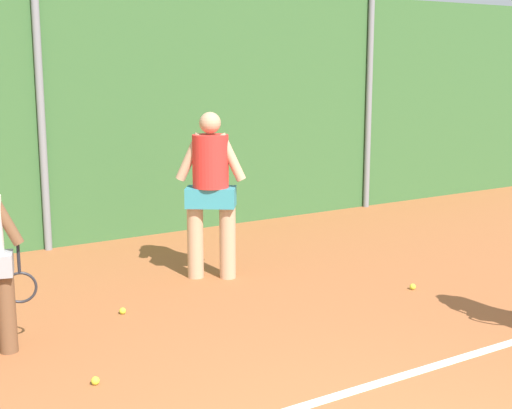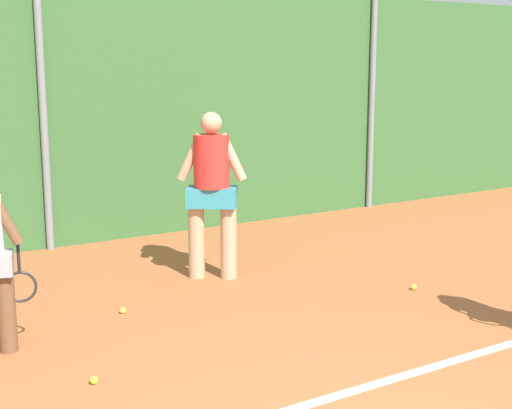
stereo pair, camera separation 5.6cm
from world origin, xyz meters
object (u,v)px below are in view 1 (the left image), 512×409
player_backcourt_far (211,186)px  tennis_ball_2 (123,311)px  tennis_ball_1 (413,287)px  tennis_ball_3 (95,381)px

player_backcourt_far → tennis_ball_2: (-1.37, -0.64, -1.05)m
tennis_ball_1 → tennis_ball_2: (-3.02, 0.97, 0.00)m
player_backcourt_far → tennis_ball_1: player_backcourt_far is taller
tennis_ball_2 → tennis_ball_3: (-0.81, -1.42, 0.00)m
tennis_ball_2 → tennis_ball_3: same height
tennis_ball_1 → player_backcourt_far: bearing=135.8°
tennis_ball_1 → tennis_ball_2: bearing=162.3°
tennis_ball_1 → tennis_ball_2: size_ratio=1.00×
tennis_ball_2 → tennis_ball_3: bearing=-119.6°
player_backcourt_far → tennis_ball_1: bearing=-8.8°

